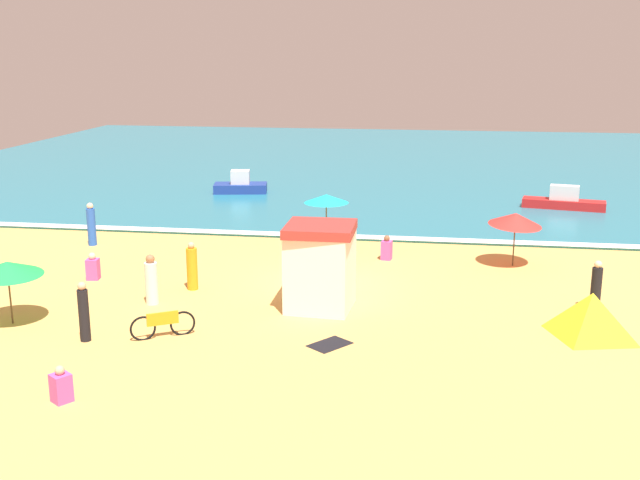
% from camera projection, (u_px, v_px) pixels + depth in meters
% --- Properties ---
extents(ground_plane, '(60.00, 60.00, 0.00)m').
position_uv_depth(ground_plane, '(327.00, 283.00, 26.13)').
color(ground_plane, '#E0A856').
extents(ocean_water, '(60.00, 44.00, 0.10)m').
position_uv_depth(ocean_water, '(384.00, 163.00, 52.96)').
color(ocean_water, teal).
rests_on(ocean_water, ground_plane).
extents(wave_breaker_foam, '(57.00, 0.70, 0.01)m').
position_uv_depth(wave_breaker_foam, '(348.00, 236.00, 32.14)').
color(wave_breaker_foam, white).
rests_on(wave_breaker_foam, ocean_water).
extents(lifeguard_cabana, '(2.06, 2.02, 2.66)m').
position_uv_depth(lifeguard_cabana, '(320.00, 266.00, 23.29)').
color(lifeguard_cabana, white).
rests_on(lifeguard_cabana, ground_plane).
extents(beach_umbrella_0, '(2.10, 2.10, 2.27)m').
position_uv_depth(beach_umbrella_0, '(326.00, 199.00, 29.79)').
color(beach_umbrella_0, '#4C3823').
rests_on(beach_umbrella_0, ground_plane).
extents(beach_umbrella_3, '(2.76, 2.76, 2.06)m').
position_uv_depth(beach_umbrella_3, '(515.00, 219.00, 27.77)').
color(beach_umbrella_3, '#4C3823').
rests_on(beach_umbrella_3, ground_plane).
extents(beach_umbrella_5, '(2.78, 2.78, 1.92)m').
position_uv_depth(beach_umbrella_5, '(7.00, 268.00, 21.88)').
color(beach_umbrella_5, '#4C3823').
rests_on(beach_umbrella_5, ground_plane).
extents(beach_tent, '(2.60, 2.53, 1.28)m').
position_uv_depth(beach_tent, '(591.00, 315.00, 21.11)').
color(beach_tent, yellow).
rests_on(beach_tent, ground_plane).
extents(parked_bicycle, '(1.60, 0.97, 0.76)m').
position_uv_depth(parked_bicycle, '(163.00, 324.00, 21.13)').
color(parked_bicycle, black).
rests_on(parked_bicycle, ground_plane).
extents(beachgoer_0, '(0.52, 0.52, 1.60)m').
position_uv_depth(beachgoer_0, '(151.00, 281.00, 23.83)').
color(beachgoer_0, white).
rests_on(beachgoer_0, ground_plane).
extents(beachgoer_1, '(0.45, 0.45, 1.76)m').
position_uv_depth(beachgoer_1, '(91.00, 225.00, 30.92)').
color(beachgoer_1, blue).
rests_on(beachgoer_1, ground_plane).
extents(beachgoer_2, '(0.44, 0.44, 1.58)m').
position_uv_depth(beachgoer_2, '(596.00, 287.00, 23.24)').
color(beachgoer_2, black).
rests_on(beachgoer_2, ground_plane).
extents(beachgoer_3, '(0.40, 0.40, 1.69)m').
position_uv_depth(beachgoer_3, '(84.00, 313.00, 20.78)').
color(beachgoer_3, black).
rests_on(beachgoer_3, ground_plane).
extents(beachgoer_4, '(0.44, 0.44, 0.95)m').
position_uv_depth(beachgoer_4, '(387.00, 249.00, 28.90)').
color(beachgoer_4, '#D84CA5').
rests_on(beachgoer_4, ground_plane).
extents(beachgoer_5, '(0.56, 0.56, 0.87)m').
position_uv_depth(beachgoer_5, '(61.00, 386.00, 17.28)').
color(beachgoer_5, '#D84CA5').
rests_on(beachgoer_5, ground_plane).
extents(beachgoer_6, '(0.46, 0.46, 0.96)m').
position_uv_depth(beachgoer_6, '(93.00, 268.00, 26.43)').
color(beachgoer_6, '#D84CA5').
rests_on(beachgoer_6, ground_plane).
extents(beachgoer_7, '(0.51, 0.51, 1.63)m').
position_uv_depth(beachgoer_7, '(192.00, 267.00, 25.26)').
color(beachgoer_7, orange).
rests_on(beachgoer_7, ground_plane).
extents(beach_towel_0, '(1.29, 1.35, 0.01)m').
position_uv_depth(beach_towel_0, '(330.00, 344.00, 20.68)').
color(beach_towel_0, black).
rests_on(beach_towel_0, ground_plane).
extents(beach_towel_2, '(1.13, 1.48, 0.01)m').
position_uv_depth(beach_towel_2, '(333.00, 265.00, 28.23)').
color(beach_towel_2, black).
rests_on(beach_towel_2, ground_plane).
extents(small_boat_0, '(4.05, 1.69, 1.16)m').
position_uv_depth(small_boat_0, '(564.00, 201.00, 37.64)').
color(small_boat_0, red).
rests_on(small_boat_0, ocean_water).
extents(small_boat_1, '(3.06, 1.86, 1.22)m').
position_uv_depth(small_boat_1, '(240.00, 185.00, 41.85)').
color(small_boat_1, navy).
rests_on(small_boat_1, ocean_water).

